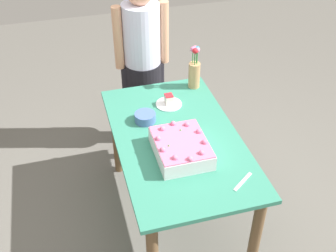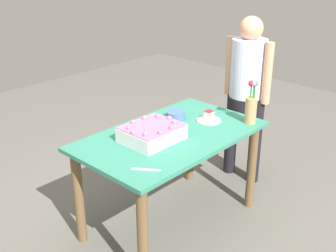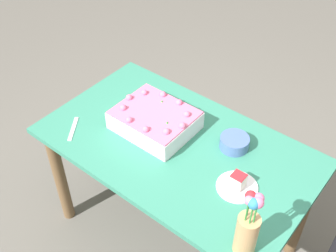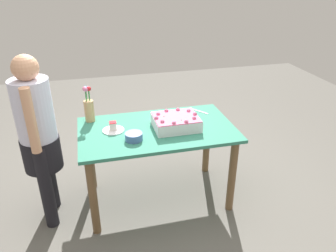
# 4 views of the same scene
# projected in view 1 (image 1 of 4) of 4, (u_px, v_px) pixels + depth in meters

# --- Properties ---
(ground_plane) EXTENTS (8.00, 8.00, 0.00)m
(ground_plane) POSITION_uv_depth(u_px,v_px,m) (176.00, 214.00, 3.23)
(ground_plane) COLOR #615D57
(dining_table) EXTENTS (1.38, 0.81, 0.76)m
(dining_table) POSITION_uv_depth(u_px,v_px,m) (177.00, 152.00, 2.85)
(dining_table) COLOR #327E65
(dining_table) RESTS_ON ground_plane
(sheet_cake) EXTENTS (0.39, 0.32, 0.13)m
(sheet_cake) POSITION_uv_depth(u_px,v_px,m) (181.00, 148.00, 2.60)
(sheet_cake) COLOR white
(sheet_cake) RESTS_ON dining_table
(serving_plate_with_slice) EXTENTS (0.19, 0.19, 0.08)m
(serving_plate_with_slice) POSITION_uv_depth(u_px,v_px,m) (169.00, 102.00, 3.06)
(serving_plate_with_slice) COLOR white
(serving_plate_with_slice) RESTS_ON dining_table
(cake_knife) EXTENTS (0.12, 0.16, 0.00)m
(cake_knife) POSITION_uv_depth(u_px,v_px,m) (243.00, 182.00, 2.44)
(cake_knife) COLOR silver
(cake_knife) RESTS_ON dining_table
(flower_vase) EXTENTS (0.09, 0.09, 0.34)m
(flower_vase) POSITION_uv_depth(u_px,v_px,m) (194.00, 70.00, 3.18)
(flower_vase) COLOR tan
(flower_vase) RESTS_ON dining_table
(fruit_bowl) EXTENTS (0.15, 0.15, 0.06)m
(fruit_bowl) POSITION_uv_depth(u_px,v_px,m) (145.00, 117.00, 2.89)
(fruit_bowl) COLOR #4965A1
(fruit_bowl) RESTS_ON dining_table
(person_standing) EXTENTS (0.31, 0.45, 1.49)m
(person_standing) POSITION_uv_depth(u_px,v_px,m) (142.00, 56.00, 3.47)
(person_standing) COLOR black
(person_standing) RESTS_ON ground_plane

